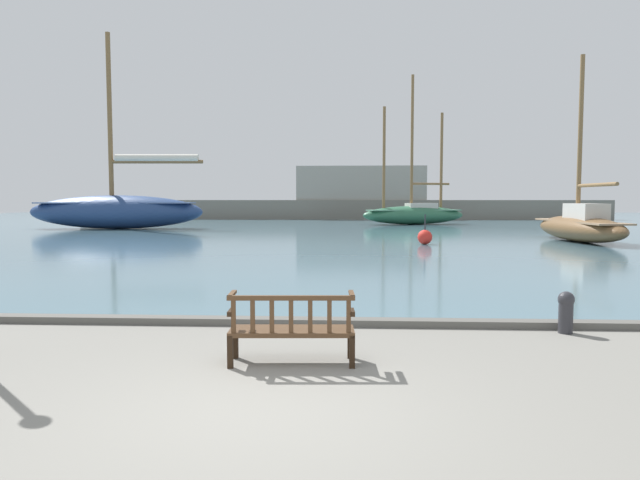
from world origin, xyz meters
TOP-DOWN VIEW (x-y plane):
  - ground_plane at (0.00, 0.00)m, footprint 160.00×160.00m
  - harbor_water at (0.00, 44.00)m, footprint 100.00×80.00m
  - quay_edge_kerb at (0.00, 3.85)m, footprint 40.00×0.30m
  - park_bench at (0.15, 1.60)m, footprint 1.63×0.60m
  - sailboat_mid_starboard at (6.11, 40.94)m, footprint 8.96×4.78m
  - sailboat_mid_port at (-15.17, 33.04)m, footprint 12.08×3.75m
  - sailboat_outer_starboard at (11.99, 22.49)m, footprint 2.49×8.33m
  - mooring_bollard at (4.31, 3.51)m, footprint 0.26×0.26m
  - channel_buoy at (4.28, 20.28)m, footprint 0.66×0.66m
  - far_breakwater at (0.52, 52.48)m, footprint 53.31×2.40m

SIDE VIEW (x-z plane):
  - ground_plane at x=0.00m, z-range 0.00..0.00m
  - harbor_water at x=0.00m, z-range 0.00..0.08m
  - quay_edge_kerb at x=0.00m, z-range 0.00..0.12m
  - mooring_bollard at x=4.31m, z-range 0.04..0.71m
  - channel_buoy at x=4.28m, z-range -0.26..1.10m
  - park_bench at x=0.15m, z-range 0.01..0.93m
  - sailboat_outer_starboard at x=11.99m, z-range -3.61..5.33m
  - sailboat_mid_starboard at x=6.11m, z-range -4.88..7.06m
  - sailboat_mid_port at x=-15.17m, z-range -5.25..8.06m
  - far_breakwater at x=0.52m, z-range -1.01..4.44m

